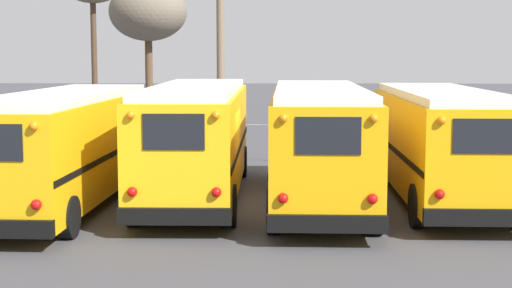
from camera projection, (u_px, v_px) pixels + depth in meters
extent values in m
plane|color=#424247|center=(256.00, 206.00, 20.42)|extent=(160.00, 160.00, 0.00)
cube|color=#EAAA0F|center=(65.00, 147.00, 20.23)|extent=(2.83, 9.75, 2.45)
cube|color=white|center=(64.00, 96.00, 20.08)|extent=(2.62, 9.35, 0.20)
sphere|color=red|center=(36.00, 205.00, 15.41)|extent=(0.22, 0.22, 0.22)
sphere|color=orange|center=(34.00, 126.00, 15.23)|extent=(0.18, 0.18, 0.18)
cube|color=black|center=(19.00, 154.00, 20.33)|extent=(0.41, 9.46, 0.14)
cube|color=black|center=(112.00, 154.00, 20.18)|extent=(0.41, 9.46, 0.14)
cylinder|color=black|center=(65.00, 168.00, 23.93)|extent=(0.32, 0.94, 0.93)
cylinder|color=black|center=(138.00, 169.00, 23.79)|extent=(0.32, 0.94, 0.93)
cylinder|color=black|center=(69.00, 217.00, 16.79)|extent=(0.32, 0.94, 0.93)
cube|color=yellow|center=(197.00, 139.00, 21.43)|extent=(2.39, 9.90, 2.55)
cube|color=white|center=(196.00, 89.00, 21.27)|extent=(2.20, 9.50, 0.20)
cube|color=black|center=(175.00, 216.00, 16.60)|extent=(2.43, 0.20, 0.36)
cube|color=black|center=(174.00, 132.00, 16.42)|extent=(1.31, 0.03, 0.77)
sphere|color=red|center=(132.00, 192.00, 16.55)|extent=(0.22, 0.22, 0.22)
sphere|color=orange|center=(131.00, 115.00, 16.36)|extent=(0.18, 0.18, 0.18)
sphere|color=red|center=(216.00, 192.00, 16.51)|extent=(0.22, 0.22, 0.22)
sphere|color=orange|center=(216.00, 115.00, 16.32)|extent=(0.18, 0.18, 0.18)
cube|color=black|center=(153.00, 146.00, 21.47)|extent=(0.04, 9.70, 0.14)
cube|color=black|center=(240.00, 146.00, 21.42)|extent=(0.04, 9.70, 0.14)
cylinder|color=black|center=(173.00, 161.00, 25.20)|extent=(0.28, 0.99, 0.98)
cylinder|color=black|center=(242.00, 161.00, 25.16)|extent=(0.28, 0.99, 0.98)
cylinder|color=black|center=(134.00, 205.00, 17.96)|extent=(0.28, 0.99, 0.98)
cylinder|color=black|center=(230.00, 206.00, 17.91)|extent=(0.28, 0.99, 0.98)
cube|color=#E5A00C|center=(319.00, 143.00, 20.44)|extent=(2.57, 9.51, 2.54)
cube|color=white|center=(319.00, 91.00, 20.28)|extent=(2.37, 9.13, 0.20)
cube|color=black|center=(327.00, 224.00, 15.83)|extent=(2.45, 0.25, 0.36)
cube|color=black|center=(328.00, 136.00, 15.65)|extent=(1.32, 0.05, 0.76)
sphere|color=red|center=(283.00, 198.00, 15.80)|extent=(0.22, 0.22, 0.22)
sphere|color=orange|center=(283.00, 118.00, 15.61)|extent=(0.18, 0.18, 0.18)
sphere|color=red|center=(372.00, 199.00, 15.73)|extent=(0.22, 0.22, 0.22)
sphere|color=orange|center=(374.00, 119.00, 15.54)|extent=(0.18, 0.18, 0.18)
cube|color=black|center=(272.00, 150.00, 20.51)|extent=(0.20, 9.27, 0.14)
cube|color=black|center=(365.00, 150.00, 20.42)|extent=(0.20, 9.27, 0.14)
cylinder|color=black|center=(277.00, 166.00, 24.02)|extent=(0.30, 1.02, 1.02)
cylinder|color=black|center=(350.00, 166.00, 23.93)|extent=(0.30, 1.02, 1.02)
cylinder|color=black|center=(273.00, 211.00, 17.21)|extent=(0.30, 1.02, 1.02)
cylinder|color=black|center=(375.00, 212.00, 17.12)|extent=(0.30, 1.02, 1.02)
cube|color=#E5A00C|center=(440.00, 143.00, 20.91)|extent=(2.57, 9.24, 2.44)
cube|color=white|center=(442.00, 93.00, 20.76)|extent=(2.37, 8.87, 0.20)
cube|color=black|center=(483.00, 217.00, 16.42)|extent=(2.50, 0.23, 0.36)
cube|color=black|center=(485.00, 136.00, 16.25)|extent=(1.35, 0.05, 0.73)
sphere|color=red|center=(440.00, 194.00, 16.39)|extent=(0.22, 0.22, 0.22)
sphere|color=orange|center=(442.00, 120.00, 16.21)|extent=(0.18, 0.18, 0.18)
cube|color=black|center=(394.00, 149.00, 20.98)|extent=(0.14, 9.02, 0.14)
cube|color=black|center=(487.00, 150.00, 20.89)|extent=(0.14, 9.02, 0.14)
cylinder|color=black|center=(381.00, 164.00, 24.36)|extent=(0.29, 1.02, 1.02)
cylinder|color=black|center=(455.00, 165.00, 24.28)|extent=(0.29, 1.02, 1.02)
cylinder|color=black|center=(417.00, 206.00, 17.80)|extent=(0.29, 1.02, 1.02)
cylinder|color=#75604C|center=(220.00, 37.00, 33.84)|extent=(0.34, 0.34, 9.27)
cylinder|color=brown|center=(149.00, 80.00, 41.55)|extent=(0.39, 0.39, 4.97)
ellipsoid|color=#6B6051|center=(148.00, 12.00, 41.13)|extent=(4.10, 4.10, 3.08)
cylinder|color=#473323|center=(94.00, 69.00, 35.36)|extent=(0.26, 0.26, 6.46)
cylinder|color=#939399|center=(12.00, 144.00, 28.10)|extent=(0.06, 0.06, 1.40)
cylinder|color=#939399|center=(83.00, 144.00, 28.04)|extent=(0.06, 0.06, 1.40)
cylinder|color=#939399|center=(153.00, 144.00, 27.99)|extent=(0.06, 0.06, 1.40)
cylinder|color=#939399|center=(225.00, 145.00, 27.93)|extent=(0.06, 0.06, 1.40)
cylinder|color=#939399|center=(296.00, 145.00, 27.88)|extent=(0.06, 0.06, 1.40)
cylinder|color=#939399|center=(368.00, 145.00, 27.82)|extent=(0.06, 0.06, 1.40)
cylinder|color=#939399|center=(440.00, 145.00, 27.77)|extent=(0.06, 0.06, 1.40)
cylinder|color=#939399|center=(512.00, 145.00, 27.71)|extent=(0.06, 0.06, 1.40)
cylinder|color=#939399|center=(260.00, 125.00, 27.83)|extent=(17.85, 0.04, 0.04)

